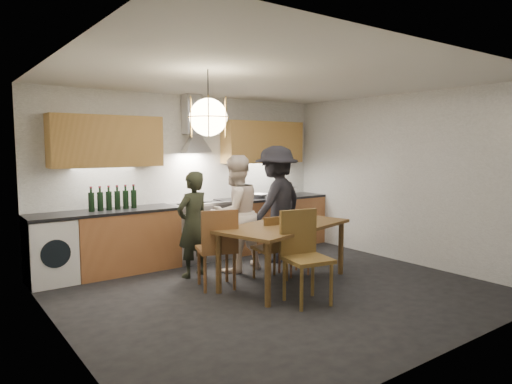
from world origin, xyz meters
TOP-DOWN VIEW (x-y plane):
  - ground at (0.00, 0.00)m, footprint 5.00×5.00m
  - room_shell at (0.00, 0.00)m, footprint 5.02×4.52m
  - counter_run at (0.02, 1.95)m, footprint 5.00×0.62m
  - range_stove at (0.00, 1.94)m, footprint 0.90×0.60m
  - wall_fixtures at (0.00, 2.07)m, footprint 4.30×0.54m
  - pendant_lamp at (-1.00, -0.10)m, footprint 0.43×0.43m
  - dining_table at (0.27, 0.16)m, footprint 2.02×1.36m
  - chair_back_left at (-0.57, 0.44)m, footprint 0.58×0.58m
  - chair_back_mid at (0.20, 0.29)m, footprint 0.45×0.45m
  - chair_back_right at (0.64, 0.32)m, footprint 0.40×0.40m
  - chair_front at (0.01, -0.51)m, footprint 0.56×0.56m
  - person_left at (-0.54, 1.14)m, footprint 0.60×0.46m
  - person_mid at (0.09, 1.03)m, footprint 0.86×0.69m
  - person_right at (0.92, 1.12)m, footprint 1.32×1.01m
  - mixing_bowl at (1.20, 1.95)m, footprint 0.39×0.39m
  - stock_pot at (1.88, 1.93)m, footprint 0.27×0.27m
  - wine_bottles at (-1.35, 1.98)m, footprint 0.68×0.08m

SIDE VIEW (x-z plane):
  - ground at x=0.00m, z-range 0.00..0.00m
  - range_stove at x=0.00m, z-range -0.02..0.90m
  - counter_run at x=0.02m, z-range 0.00..0.90m
  - chair_back_right at x=0.64m, z-range 0.06..0.85m
  - chair_back_mid at x=0.20m, z-range 0.06..0.95m
  - chair_back_left at x=-0.57m, z-range 0.07..1.09m
  - chair_front at x=0.01m, z-range 0.08..1.13m
  - dining_table at x=0.27m, z-range 0.30..1.08m
  - person_left at x=-0.54m, z-range 0.00..1.46m
  - person_mid at x=0.09m, z-range 0.00..1.67m
  - person_right at x=0.92m, z-range 0.00..1.80m
  - mixing_bowl at x=1.20m, z-range 0.90..0.97m
  - stock_pot at x=1.88m, z-range 0.90..1.05m
  - wine_bottles at x=-1.35m, z-range 0.90..1.24m
  - room_shell at x=0.00m, z-range 0.40..3.01m
  - wall_fixtures at x=0.00m, z-range 1.32..2.42m
  - pendant_lamp at x=-1.00m, z-range 1.75..2.45m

